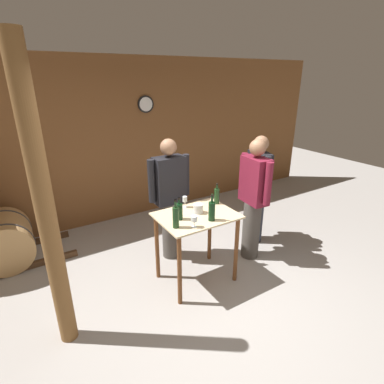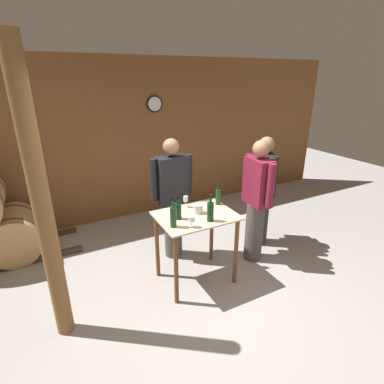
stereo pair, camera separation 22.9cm
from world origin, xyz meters
name	(u,v)px [view 1 (the left image)]	position (x,y,z in m)	size (l,w,h in m)	color
ground_plane	(219,302)	(0.00, 0.00, 0.00)	(14.00, 14.00, 0.00)	#9E9993
back_wall	(126,141)	(0.00, 2.72, 1.35)	(8.40, 0.08, 2.70)	brown
tasting_table	(196,230)	(0.01, 0.50, 0.69)	(0.90, 0.68, 0.89)	beige
wooden_post	(46,212)	(-1.54, 0.39, 1.35)	(0.16, 0.16, 2.70)	brown
wine_bottle_far_left	(176,217)	(-0.35, 0.35, 1.01)	(0.07, 0.07, 0.32)	#193819
wine_bottle_left	(179,211)	(-0.22, 0.50, 0.99)	(0.07, 0.07, 0.26)	black
wine_bottle_center	(212,211)	(0.07, 0.29, 1.00)	(0.07, 0.07, 0.31)	black
wine_bottle_right	(217,196)	(0.40, 0.64, 0.99)	(0.07, 0.07, 0.27)	#193819
wine_glass_near_left	(194,219)	(-0.18, 0.26, 0.98)	(0.07, 0.07, 0.13)	silver
wine_glass_near_center	(185,200)	(0.00, 0.75, 0.99)	(0.06, 0.06, 0.14)	silver
ice_bucket	(198,209)	(0.05, 0.53, 0.94)	(0.11, 0.11, 0.11)	silver
person_host	(257,188)	(1.28, 0.83, 0.86)	(0.34, 0.56, 1.62)	#333847
person_visitor_with_scarf	(254,198)	(0.93, 0.54, 0.88)	(0.25, 0.59, 1.66)	#4C4742
person_visitor_bearded	(170,198)	(-0.01, 1.13, 0.88)	(0.59, 0.24, 1.67)	#4C4742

